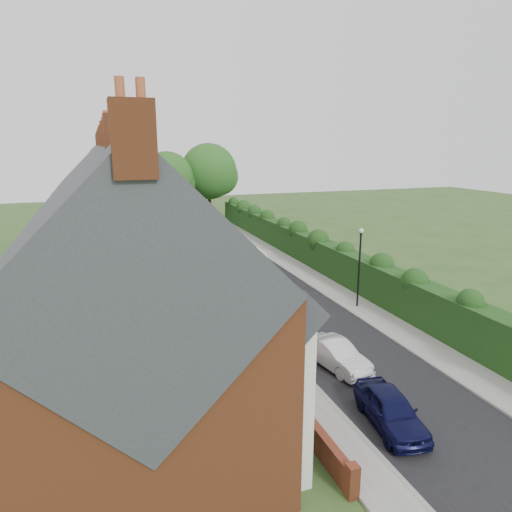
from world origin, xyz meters
The scene contains 25 objects.
ground centered at (0.00, 0.00, 0.00)m, with size 140.00×140.00×0.00m, color #2D4C1E.
road centered at (-0.50, 11.00, 0.01)m, with size 6.00×58.00×0.02m, color black.
pavement_hedge_side centered at (3.60, 11.00, 0.06)m, with size 2.20×58.00×0.12m, color gray.
pavement_house_side centered at (-4.35, 11.00, 0.06)m, with size 1.70×58.00×0.12m, color gray.
kerb_hedge_side centered at (2.55, 11.00, 0.07)m, with size 0.18×58.00×0.13m, color gray.
kerb_house_side centered at (-3.55, 11.00, 0.07)m, with size 0.18×58.00×0.13m, color gray.
hedge centered at (5.40, 11.00, 1.60)m, with size 2.10×58.00×2.85m.
terrace_row centered at (-10.87, 9.98, 4.47)m, with size 9.05×40.50×11.50m.
garden_wall_row centered at (-5.35, 10.00, 0.46)m, with size 0.35×40.35×1.10m.
lamppost centered at (3.40, 4.00, 3.30)m, with size 0.32×0.32×5.16m.
tree_far_left centered at (-2.65, 40.08, 5.71)m, with size 7.14×6.80×9.29m.
tree_far_right centered at (3.39, 42.08, 6.31)m, with size 7.98×7.60×10.31m.
tree_far_back centered at (-8.59, 43.08, 6.62)m, with size 8.40×8.00×10.82m.
car_navy centered at (-2.15, -7.36, 0.67)m, with size 1.58×3.93×1.34m, color #0B0D33.
car_silver_a centered at (-1.82, -2.60, 0.64)m, with size 1.36×3.91×1.29m, color silver.
car_silver_b centered at (-3.00, 2.94, 0.80)m, with size 2.65×5.75×1.60m, color #9EA0A5.
car_white centered at (-1.82, 7.02, 0.80)m, with size 2.25×5.55×1.61m, color white.
car_green centered at (-2.21, 13.19, 0.77)m, with size 1.81×4.50×1.53m, color black.
car_red centered at (-3.00, 18.20, 0.80)m, with size 1.69×4.84×1.60m, color maroon.
car_beige centered at (-1.60, 25.84, 0.73)m, with size 2.43×5.27×1.46m, color #C6B18F.
car_grey centered at (-2.45, 30.49, 0.71)m, with size 1.99×4.90×1.42m, color slate.
car_black centered at (-2.85, 35.00, 0.74)m, with size 1.75×4.35×1.48m, color black.
horse centered at (-0.17, 10.99, 0.84)m, with size 0.90×1.99×1.68m, color #452C19.
horse_cart centered at (-0.17, 13.13, 1.26)m, with size 1.38×3.06×2.21m.
car_extra_far centered at (-2.04, 39.29, 0.65)m, with size 2.16×4.68×1.30m, color #B0AFB4.
Camera 1 is at (-11.80, -19.86, 10.22)m, focal length 32.00 mm.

